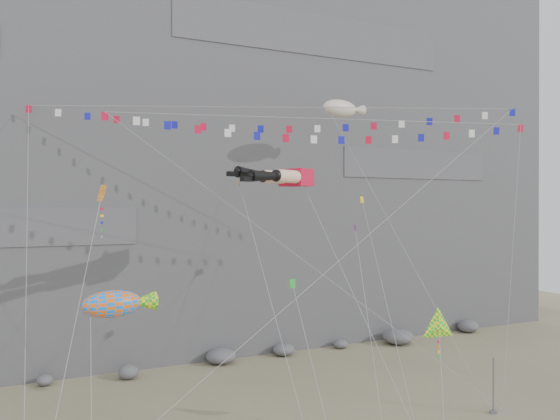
# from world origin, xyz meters

# --- Properties ---
(cliff) EXTENTS (80.00, 28.00, 50.00)m
(cliff) POSITION_xyz_m (0.00, 32.00, 25.00)
(cliff) COLOR slate
(cliff) RESTS_ON ground
(talus_boulders) EXTENTS (60.00, 3.00, 1.20)m
(talus_boulders) POSITION_xyz_m (0.00, 17.00, 0.60)
(talus_boulders) COLOR slate
(talus_boulders) RESTS_ON ground
(anchor_pole_right) EXTENTS (0.12, 0.12, 3.62)m
(anchor_pole_right) POSITION_xyz_m (12.59, -1.33, 1.81)
(anchor_pole_right) COLOR slate
(anchor_pole_right) RESTS_ON ground
(legs_kite) EXTENTS (7.08, 17.60, 22.54)m
(legs_kite) POSITION_xyz_m (0.75, 6.64, 15.64)
(legs_kite) COLOR red
(legs_kite) RESTS_ON ground
(flag_banner_upper) EXTENTS (34.41, 20.53, 30.37)m
(flag_banner_upper) POSITION_xyz_m (1.93, 9.97, 21.11)
(flag_banner_upper) COLOR red
(flag_banner_upper) RESTS_ON ground
(flag_banner_lower) EXTENTS (29.04, 10.35, 22.86)m
(flag_banner_lower) POSITION_xyz_m (3.95, 5.37, 19.69)
(flag_banner_lower) COLOR red
(flag_banner_lower) RESTS_ON ground
(harlequin_kite) EXTENTS (4.58, 7.96, 16.25)m
(harlequin_kite) POSITION_xyz_m (-11.54, 2.60, 14.23)
(harlequin_kite) COLOR red
(harlequin_kite) RESTS_ON ground
(fish_windsock) EXTENTS (4.11, 4.71, 9.74)m
(fish_windsock) POSITION_xyz_m (-11.35, 0.14, 8.72)
(fish_windsock) COLOR #FF5E0D
(fish_windsock) RESTS_ON ground
(delta_kite) EXTENTS (5.72, 6.22, 9.83)m
(delta_kite) POSITION_xyz_m (6.38, -3.22, 6.59)
(delta_kite) COLOR #FFE70D
(delta_kite) RESTS_ON ground
(blimp_windsock) EXTENTS (5.24, 15.62, 26.45)m
(blimp_windsock) POSITION_xyz_m (9.27, 12.56, 21.98)
(blimp_windsock) COLOR beige
(blimp_windsock) RESTS_ON ground
(small_kite_a) EXTENTS (1.12, 13.20, 19.75)m
(small_kite_a) POSITION_xyz_m (-1.84, 7.41, 14.94)
(small_kite_a) COLOR orange
(small_kite_a) RESTS_ON ground
(small_kite_b) EXTENTS (4.95, 10.59, 16.24)m
(small_kite_b) POSITION_xyz_m (5.62, 4.40, 11.80)
(small_kite_b) COLOR purple
(small_kite_b) RESTS_ON ground
(small_kite_c) EXTENTS (2.91, 10.80, 13.49)m
(small_kite_c) POSITION_xyz_m (0.12, 3.13, 8.57)
(small_kite_c) COLOR green
(small_kite_c) RESTS_ON ground
(small_kite_d) EXTENTS (6.35, 15.23, 21.06)m
(small_kite_d) POSITION_xyz_m (8.75, 8.25, 13.81)
(small_kite_d) COLOR yellow
(small_kite_d) RESTS_ON ground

